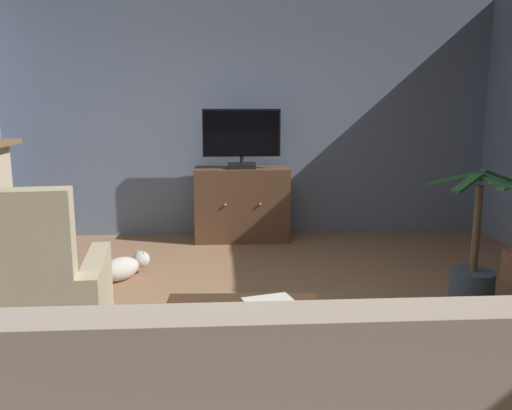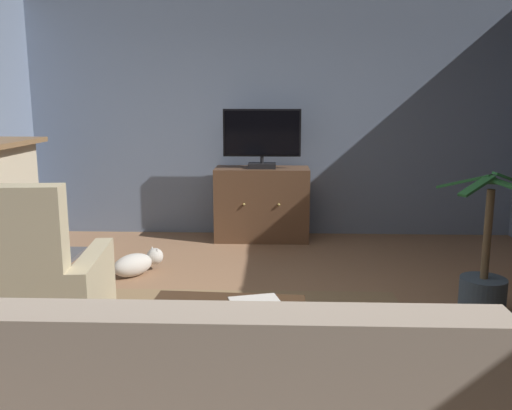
# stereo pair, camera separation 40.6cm
# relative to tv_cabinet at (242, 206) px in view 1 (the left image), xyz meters

# --- Properties ---
(ground_plane) EXTENTS (6.47, 6.27, 0.04)m
(ground_plane) POSITION_rel_tv_cabinet_xyz_m (0.11, -2.54, -0.43)
(ground_plane) COLOR #936B4C
(wall_back) EXTENTS (6.47, 0.10, 2.83)m
(wall_back) POSITION_rel_tv_cabinet_xyz_m (0.11, 0.35, 1.00)
(wall_back) COLOR slate
(wall_back) RESTS_ON ground_plane
(rug_central) EXTENTS (2.64, 1.98, 0.01)m
(rug_central) POSITION_rel_tv_cabinet_xyz_m (-0.14, -2.81, -0.40)
(rug_central) COLOR #8E704C
(rug_central) RESTS_ON ground_plane
(tv_cabinet) EXTENTS (1.10, 0.53, 0.86)m
(tv_cabinet) POSITION_rel_tv_cabinet_xyz_m (0.00, 0.00, 0.00)
(tv_cabinet) COLOR #402A1C
(tv_cabinet) RESTS_ON ground_plane
(television) EXTENTS (0.89, 0.20, 0.68)m
(television) POSITION_rel_tv_cabinet_xyz_m (0.00, -0.05, 0.82)
(television) COLOR black
(television) RESTS_ON tv_cabinet
(coffee_table) EXTENTS (0.95, 0.51, 0.44)m
(coffee_table) POSITION_rel_tv_cabinet_xyz_m (-0.12, -3.28, -0.03)
(coffee_table) COLOR #422B19
(coffee_table) RESTS_ON ground_plane
(tv_remote) EXTENTS (0.18, 0.09, 0.02)m
(tv_remote) POSITION_rel_tv_cabinet_xyz_m (0.08, -3.38, 0.04)
(tv_remote) COLOR black
(tv_remote) RESTS_ON coffee_table
(folded_newspaper) EXTENTS (0.35, 0.29, 0.01)m
(folded_newspaper) POSITION_rel_tv_cabinet_xyz_m (0.04, -3.21, 0.04)
(folded_newspaper) COLOR silver
(folded_newspaper) RESTS_ON coffee_table
(armchair_near_window) EXTENTS (1.03, 0.97, 1.16)m
(armchair_near_window) POSITION_rel_tv_cabinet_xyz_m (-1.47, -2.97, -0.06)
(armchair_near_window) COLOR tan
(armchair_near_window) RESTS_ON ground_plane
(potted_plant_leafy_by_curtain) EXTENTS (0.83, 0.71, 1.12)m
(potted_plant_leafy_by_curtain) POSITION_rel_tv_cabinet_xyz_m (1.78, -2.25, -0.17)
(potted_plant_leafy_by_curtain) COLOR #3D4C5B
(potted_plant_leafy_by_curtain) RESTS_ON ground_plane
(cat) EXTENTS (0.57, 0.57, 0.24)m
(cat) POSITION_rel_tv_cabinet_xyz_m (-1.16, -1.40, -0.30)
(cat) COLOR beige
(cat) RESTS_ON ground_plane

